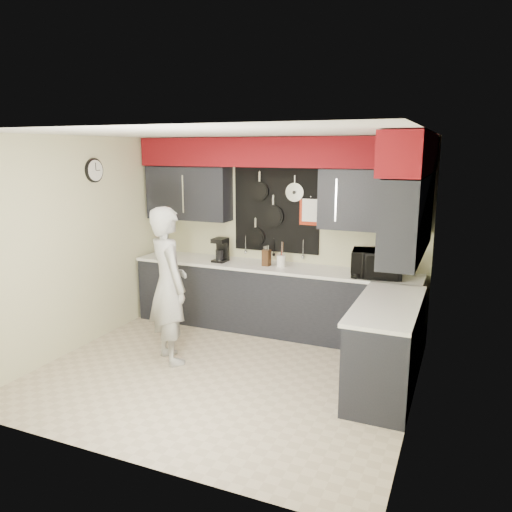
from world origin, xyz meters
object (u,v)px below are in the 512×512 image
at_px(utensil_crock, 281,261).
at_px(coffee_maker, 221,249).
at_px(person, 168,285).
at_px(microwave, 377,264).
at_px(knife_block, 266,258).

distance_m(utensil_crock, coffee_maker, 0.88).
bearing_deg(utensil_crock, person, -123.12).
height_order(microwave, knife_block, microwave).
bearing_deg(microwave, coffee_maker, 171.41).
relative_size(knife_block, utensil_crock, 1.42).
relative_size(utensil_crock, person, 0.08).
bearing_deg(knife_block, person, -113.03).
relative_size(microwave, utensil_crock, 3.92).
distance_m(microwave, person, 2.50).
xyz_separation_m(knife_block, utensil_crock, (0.20, 0.03, -0.03)).
relative_size(coffee_maker, person, 0.18).
distance_m(coffee_maker, person, 1.34).
bearing_deg(coffee_maker, utensil_crock, 2.53).
bearing_deg(person, utensil_crock, -85.92).
bearing_deg(person, coffee_maker, -52.87).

